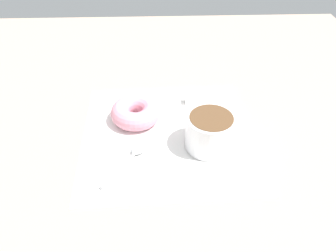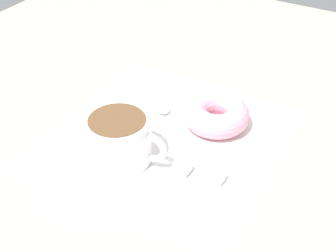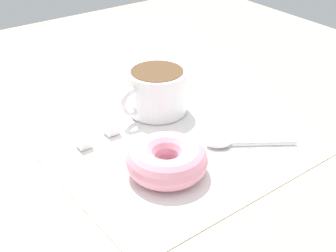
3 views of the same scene
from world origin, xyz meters
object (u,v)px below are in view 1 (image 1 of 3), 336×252
at_px(sugar_cube_extra, 195,112).
at_px(sugar_cube, 189,99).
at_px(coffee_cup, 210,130).
at_px(donut, 136,112).
at_px(spoon, 134,154).

bearing_deg(sugar_cube_extra, sugar_cube, -79.40).
bearing_deg(sugar_cube, coffee_cup, 100.33).
xyz_separation_m(donut, spoon, (0.00, 0.11, -0.02)).
relative_size(sugar_cube, sugar_cube_extra, 0.91).
bearing_deg(spoon, donut, -90.49).
relative_size(coffee_cup, sugar_cube_extra, 6.02).
relative_size(coffee_cup, spoon, 1.04).
height_order(spoon, sugar_cube_extra, sugar_cube_extra).
bearing_deg(coffee_cup, spoon, 10.22).
xyz_separation_m(spoon, sugar_cube, (-0.12, -0.16, 0.00)).
distance_m(coffee_cup, spoon, 0.15).
bearing_deg(sugar_cube_extra, coffee_cup, 100.19).
height_order(coffee_cup, sugar_cube, coffee_cup).
height_order(coffee_cup, donut, coffee_cup).
xyz_separation_m(coffee_cup, spoon, (0.14, 0.03, -0.03)).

